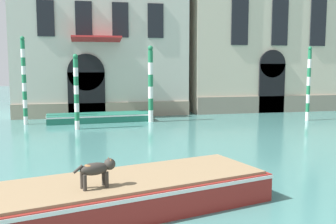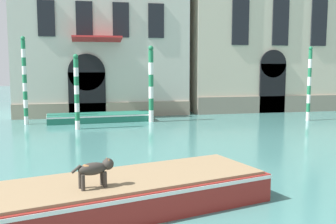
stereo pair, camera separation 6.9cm
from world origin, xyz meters
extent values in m
cube|color=gray|center=(-1.24, 21.50, 0.45)|extent=(10.80, 0.16, 0.90)
cube|color=black|center=(-2.26, 21.49, 1.38)|extent=(2.21, 0.14, 2.75)
cylinder|color=black|center=(-2.26, 21.49, 2.75)|extent=(2.21, 0.14, 2.21)
cube|color=black|center=(-4.48, 21.51, 5.88)|extent=(0.98, 0.10, 2.08)
cube|color=black|center=(-2.32, 21.51, 5.88)|extent=(0.98, 0.10, 2.08)
cube|color=black|center=(-0.16, 21.51, 5.88)|extent=(0.98, 0.10, 2.08)
cube|color=black|center=(2.00, 21.51, 5.88)|extent=(0.98, 0.10, 2.08)
cube|color=#B22323|center=(-1.63, 20.85, 4.70)|extent=(2.86, 1.40, 0.29)
cube|color=beige|center=(11.73, 24.55, 7.05)|extent=(14.05, 6.00, 14.09)
cube|color=gray|center=(11.73, 21.50, 0.56)|extent=(14.05, 0.16, 1.12)
cube|color=black|center=(9.87, 21.49, 1.63)|extent=(1.83, 0.14, 3.27)
cylinder|color=black|center=(9.87, 21.49, 3.27)|extent=(1.83, 0.14, 1.83)
cube|color=black|center=(7.51, 21.51, 5.46)|extent=(1.14, 0.10, 1.99)
cube|color=black|center=(10.32, 21.51, 5.46)|extent=(1.14, 0.10, 1.99)
cube|color=black|center=(13.13, 21.51, 5.46)|extent=(1.14, 0.10, 1.99)
cube|color=black|center=(13.13, 21.51, 7.44)|extent=(1.14, 0.10, 1.99)
cube|color=maroon|center=(-2.25, 5.59, 0.33)|extent=(8.23, 4.17, 0.66)
cube|color=white|center=(-2.25, 5.59, 0.60)|extent=(8.26, 4.21, 0.08)
cube|color=#8C7251|center=(-2.25, 5.59, 0.69)|extent=(7.95, 3.94, 0.06)
cylinder|color=#332D28|center=(-2.07, 5.36, 0.88)|extent=(0.08, 0.08, 0.33)
cylinder|color=#332D28|center=(-2.02, 5.19, 0.88)|extent=(0.08, 0.08, 0.33)
cylinder|color=#332D28|center=(-2.51, 5.23, 0.88)|extent=(0.08, 0.08, 0.33)
cylinder|color=#332D28|center=(-2.46, 5.06, 0.88)|extent=(0.08, 0.08, 0.33)
ellipsoid|color=#332D28|center=(-2.26, 5.21, 1.11)|extent=(0.65, 0.43, 0.26)
ellipsoid|color=brown|center=(-2.35, 5.18, 1.18)|extent=(0.31, 0.25, 0.09)
sphere|color=#332D28|center=(-1.95, 5.31, 1.17)|extent=(0.24, 0.24, 0.24)
cone|color=brown|center=(-1.97, 5.37, 1.26)|extent=(0.07, 0.07, 0.10)
cone|color=brown|center=(-1.93, 5.25, 1.26)|extent=(0.07, 0.07, 0.10)
cylinder|color=#332D28|center=(-2.58, 5.11, 1.15)|extent=(0.22, 0.12, 0.17)
cube|color=#1E6651|center=(-1.57, 19.79, 0.22)|extent=(5.93, 2.17, 0.44)
cube|color=white|center=(-1.57, 19.79, 0.38)|extent=(5.96, 2.20, 0.08)
cube|color=#8C7251|center=(-1.57, 19.79, 0.20)|extent=(3.29, 1.54, 0.39)
cylinder|color=white|center=(10.17, 17.58, 0.25)|extent=(0.20, 0.20, 0.50)
cylinder|color=#1E7247|center=(10.17, 17.58, 0.76)|extent=(0.20, 0.20, 0.50)
cylinder|color=white|center=(10.17, 17.58, 1.26)|extent=(0.20, 0.20, 0.50)
cylinder|color=#1E7247|center=(10.17, 17.58, 1.76)|extent=(0.20, 0.20, 0.50)
cylinder|color=white|center=(10.17, 17.58, 2.27)|extent=(0.20, 0.20, 0.50)
cylinder|color=#1E7247|center=(10.17, 17.58, 2.77)|extent=(0.20, 0.20, 0.50)
cylinder|color=white|center=(10.17, 17.58, 3.27)|extent=(0.20, 0.20, 0.50)
cylinder|color=#1E7247|center=(10.17, 17.58, 3.78)|extent=(0.20, 0.20, 0.50)
sphere|color=#1E7247|center=(10.17, 17.58, 4.12)|extent=(0.21, 0.21, 0.21)
cylinder|color=white|center=(-5.52, 19.37, 0.22)|extent=(0.22, 0.22, 0.45)
cylinder|color=#1E7247|center=(-5.52, 19.37, 0.67)|extent=(0.22, 0.22, 0.45)
cylinder|color=white|center=(-5.52, 19.37, 1.12)|extent=(0.22, 0.22, 0.45)
cylinder|color=#1E7247|center=(-5.52, 19.37, 1.57)|extent=(0.22, 0.22, 0.45)
cylinder|color=white|center=(-5.52, 19.37, 2.02)|extent=(0.22, 0.22, 0.45)
cylinder|color=#1E7247|center=(-5.52, 19.37, 2.46)|extent=(0.22, 0.22, 0.45)
cylinder|color=white|center=(-5.52, 19.37, 2.91)|extent=(0.22, 0.22, 0.45)
cylinder|color=#1E7247|center=(-5.52, 19.37, 3.36)|extent=(0.22, 0.22, 0.45)
cylinder|color=white|center=(-5.52, 19.37, 3.81)|extent=(0.22, 0.22, 0.45)
cylinder|color=#1E7247|center=(-5.52, 19.37, 4.26)|extent=(0.22, 0.22, 0.45)
sphere|color=#1E7247|center=(-5.52, 19.37, 4.58)|extent=(0.23, 0.23, 0.23)
cylinder|color=white|center=(1.23, 18.93, 0.33)|extent=(0.27, 0.27, 0.66)
cylinder|color=#1E7247|center=(1.23, 18.93, 1.00)|extent=(0.27, 0.27, 0.66)
cylinder|color=white|center=(1.23, 18.93, 1.66)|extent=(0.27, 0.27, 0.66)
cylinder|color=#1E7247|center=(1.23, 18.93, 2.33)|extent=(0.27, 0.27, 0.66)
cylinder|color=white|center=(1.23, 18.93, 2.99)|extent=(0.27, 0.27, 0.66)
cylinder|color=#1E7247|center=(1.23, 18.93, 3.66)|extent=(0.27, 0.27, 0.66)
sphere|color=#1E7247|center=(1.23, 18.93, 4.11)|extent=(0.29, 0.29, 0.29)
cylinder|color=white|center=(-2.79, 17.20, 0.22)|extent=(0.23, 0.23, 0.44)
cylinder|color=#1E7247|center=(-2.79, 17.20, 0.66)|extent=(0.23, 0.23, 0.44)
cylinder|color=white|center=(-2.79, 17.20, 1.10)|extent=(0.23, 0.23, 0.44)
cylinder|color=#1E7247|center=(-2.79, 17.20, 1.53)|extent=(0.23, 0.23, 0.44)
cylinder|color=white|center=(-2.79, 17.20, 1.97)|extent=(0.23, 0.23, 0.44)
cylinder|color=#1E7247|center=(-2.79, 17.20, 2.41)|extent=(0.23, 0.23, 0.44)
cylinder|color=white|center=(-2.79, 17.20, 2.85)|extent=(0.23, 0.23, 0.44)
cylinder|color=#1E7247|center=(-2.79, 17.20, 3.29)|extent=(0.23, 0.23, 0.44)
sphere|color=#1E7247|center=(-2.79, 17.20, 3.61)|extent=(0.25, 0.25, 0.25)
camera|label=1|loc=(-2.44, -2.69, 3.22)|focal=42.00mm
camera|label=2|loc=(-2.37, -2.70, 3.22)|focal=42.00mm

